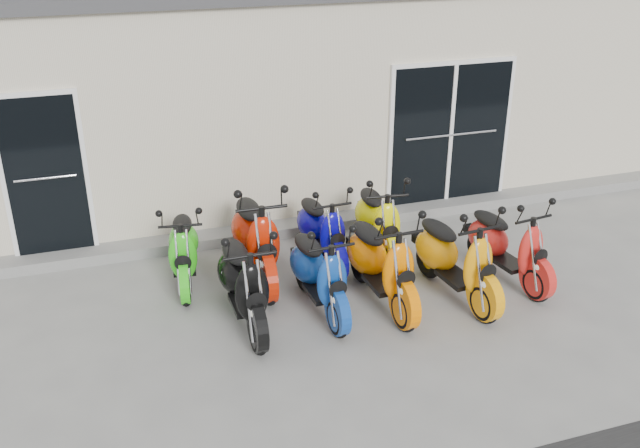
{
  "coord_description": "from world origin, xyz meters",
  "views": [
    {
      "loc": [
        -2.55,
        -7.08,
        4.45
      ],
      "look_at": [
        0.0,
        0.6,
        0.75
      ],
      "focal_mm": 40.0,
      "sensor_mm": 36.0,
      "label": 1
    }
  ],
  "objects_px": {
    "scooter_front_blue": "(319,263)",
    "scooter_back_yellow": "(378,213)",
    "scooter_back_green": "(183,240)",
    "scooter_front_red": "(509,236)",
    "scooter_back_red": "(255,227)",
    "scooter_front_orange_b": "(456,248)",
    "scooter_back_blue": "(322,221)",
    "scooter_front_black": "(243,272)",
    "scooter_front_orange_a": "(382,253)"
  },
  "relations": [
    {
      "from": "scooter_front_blue",
      "to": "scooter_back_yellow",
      "type": "xyz_separation_m",
      "value": [
        1.2,
        1.11,
        0.01
      ]
    },
    {
      "from": "scooter_back_green",
      "to": "scooter_back_yellow",
      "type": "bearing_deg",
      "value": 6.99
    },
    {
      "from": "scooter_front_red",
      "to": "scooter_back_red",
      "type": "relative_size",
      "value": 0.87
    },
    {
      "from": "scooter_front_orange_b",
      "to": "scooter_front_red",
      "type": "relative_size",
      "value": 1.07
    },
    {
      "from": "scooter_back_blue",
      "to": "scooter_front_black",
      "type": "bearing_deg",
      "value": -140.88
    },
    {
      "from": "scooter_back_yellow",
      "to": "scooter_back_blue",
      "type": "bearing_deg",
      "value": -176.78
    },
    {
      "from": "scooter_front_red",
      "to": "scooter_back_red",
      "type": "bearing_deg",
      "value": 152.89
    },
    {
      "from": "scooter_front_orange_a",
      "to": "scooter_back_yellow",
      "type": "height_order",
      "value": "scooter_front_orange_a"
    },
    {
      "from": "scooter_front_red",
      "to": "scooter_back_green",
      "type": "xyz_separation_m",
      "value": [
        -3.88,
        1.21,
        -0.03
      ]
    },
    {
      "from": "scooter_back_blue",
      "to": "scooter_back_yellow",
      "type": "relative_size",
      "value": 0.94
    },
    {
      "from": "scooter_front_blue",
      "to": "scooter_front_orange_b",
      "type": "relative_size",
      "value": 0.94
    },
    {
      "from": "scooter_front_blue",
      "to": "scooter_front_orange_b",
      "type": "distance_m",
      "value": 1.67
    },
    {
      "from": "scooter_back_red",
      "to": "scooter_back_blue",
      "type": "relative_size",
      "value": 1.2
    },
    {
      "from": "scooter_front_orange_a",
      "to": "scooter_front_red",
      "type": "distance_m",
      "value": 1.73
    },
    {
      "from": "scooter_front_blue",
      "to": "scooter_back_red",
      "type": "xyz_separation_m",
      "value": [
        -0.5,
        1.01,
        0.09
      ]
    },
    {
      "from": "scooter_back_blue",
      "to": "scooter_front_red",
      "type": "bearing_deg",
      "value": -32.82
    },
    {
      "from": "scooter_front_blue",
      "to": "scooter_front_orange_a",
      "type": "height_order",
      "value": "scooter_front_orange_a"
    },
    {
      "from": "scooter_front_orange_b",
      "to": "scooter_back_blue",
      "type": "xyz_separation_m",
      "value": [
        -1.23,
        1.39,
        -0.07
      ]
    },
    {
      "from": "scooter_front_red",
      "to": "scooter_front_black",
      "type": "bearing_deg",
      "value": 171.56
    },
    {
      "from": "scooter_front_black",
      "to": "scooter_front_orange_a",
      "type": "bearing_deg",
      "value": -2.49
    },
    {
      "from": "scooter_back_green",
      "to": "scooter_back_yellow",
      "type": "relative_size",
      "value": 0.93
    },
    {
      "from": "scooter_front_black",
      "to": "scooter_back_blue",
      "type": "height_order",
      "value": "scooter_front_black"
    },
    {
      "from": "scooter_back_yellow",
      "to": "scooter_front_blue",
      "type": "bearing_deg",
      "value": -130.04
    },
    {
      "from": "scooter_front_blue",
      "to": "scooter_front_orange_a",
      "type": "bearing_deg",
      "value": -7.69
    },
    {
      "from": "scooter_front_blue",
      "to": "scooter_front_red",
      "type": "relative_size",
      "value": 1.01
    },
    {
      "from": "scooter_front_black",
      "to": "scooter_front_red",
      "type": "bearing_deg",
      "value": -0.8
    },
    {
      "from": "scooter_front_orange_a",
      "to": "scooter_back_red",
      "type": "relative_size",
      "value": 0.95
    },
    {
      "from": "scooter_front_black",
      "to": "scooter_back_blue",
      "type": "distance_m",
      "value": 1.76
    },
    {
      "from": "scooter_front_orange_a",
      "to": "scooter_front_orange_b",
      "type": "bearing_deg",
      "value": -11.66
    },
    {
      "from": "scooter_front_black",
      "to": "scooter_back_red",
      "type": "relative_size",
      "value": 0.92
    },
    {
      "from": "scooter_front_orange_b",
      "to": "scooter_back_yellow",
      "type": "xyz_separation_m",
      "value": [
        -0.45,
        1.33,
        -0.03
      ]
    },
    {
      "from": "scooter_back_red",
      "to": "scooter_back_yellow",
      "type": "distance_m",
      "value": 1.71
    },
    {
      "from": "scooter_front_red",
      "to": "scooter_back_green",
      "type": "relative_size",
      "value": 1.05
    },
    {
      "from": "scooter_front_orange_a",
      "to": "scooter_back_yellow",
      "type": "relative_size",
      "value": 1.07
    },
    {
      "from": "scooter_front_blue",
      "to": "scooter_front_black",
      "type": "bearing_deg",
      "value": 177.56
    },
    {
      "from": "scooter_front_orange_a",
      "to": "scooter_front_orange_b",
      "type": "relative_size",
      "value": 1.02
    },
    {
      "from": "scooter_back_blue",
      "to": "scooter_back_yellow",
      "type": "xyz_separation_m",
      "value": [
        0.78,
        -0.05,
        0.04
      ]
    },
    {
      "from": "scooter_front_red",
      "to": "scooter_back_blue",
      "type": "relative_size",
      "value": 1.04
    },
    {
      "from": "scooter_front_blue",
      "to": "scooter_back_blue",
      "type": "height_order",
      "value": "scooter_front_blue"
    },
    {
      "from": "scooter_front_black",
      "to": "scooter_back_yellow",
      "type": "distance_m",
      "value": 2.37
    },
    {
      "from": "scooter_front_blue",
      "to": "scooter_back_blue",
      "type": "xyz_separation_m",
      "value": [
        0.42,
        1.17,
        -0.03
      ]
    },
    {
      "from": "scooter_front_blue",
      "to": "scooter_back_green",
      "type": "distance_m",
      "value": 1.82
    },
    {
      "from": "scooter_front_black",
      "to": "scooter_front_orange_b",
      "type": "distance_m",
      "value": 2.55
    },
    {
      "from": "scooter_front_blue",
      "to": "scooter_front_orange_b",
      "type": "xyz_separation_m",
      "value": [
        1.65,
        -0.22,
        0.04
      ]
    },
    {
      "from": "scooter_front_orange_b",
      "to": "scooter_back_yellow",
      "type": "height_order",
      "value": "scooter_front_orange_b"
    },
    {
      "from": "scooter_back_red",
      "to": "scooter_back_green",
      "type": "bearing_deg",
      "value": 171.42
    },
    {
      "from": "scooter_front_black",
      "to": "scooter_front_red",
      "type": "distance_m",
      "value": 3.38
    },
    {
      "from": "scooter_back_red",
      "to": "scooter_back_yellow",
      "type": "xyz_separation_m",
      "value": [
        1.71,
        0.11,
        -0.08
      ]
    },
    {
      "from": "scooter_front_orange_a",
      "to": "scooter_front_black",
      "type": "bearing_deg",
      "value": 175.41
    },
    {
      "from": "scooter_front_orange_b",
      "to": "scooter_back_green",
      "type": "bearing_deg",
      "value": 149.45
    }
  ]
}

